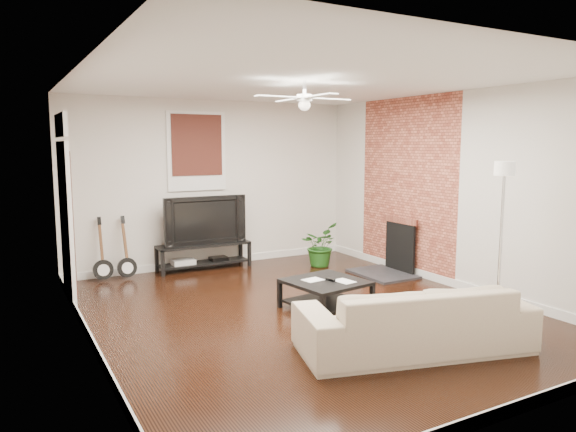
{
  "coord_description": "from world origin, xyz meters",
  "views": [
    {
      "loc": [
        -3.26,
        -5.5,
        2.05
      ],
      "look_at": [
        0.0,
        0.4,
        1.15
      ],
      "focal_mm": 33.21,
      "sensor_mm": 36.0,
      "label": 1
    }
  ],
  "objects": [
    {
      "name": "room",
      "position": [
        0.0,
        0.0,
        1.4
      ],
      "size": [
        5.01,
        6.01,
        2.81
      ],
      "color": "black",
      "rests_on": "ground"
    },
    {
      "name": "brick_accent",
      "position": [
        2.49,
        1.0,
        1.4
      ],
      "size": [
        0.02,
        2.2,
        2.8
      ],
      "primitive_type": "cube",
      "color": "brown",
      "rests_on": "floor"
    },
    {
      "name": "fireplace",
      "position": [
        2.2,
        1.0,
        0.46
      ],
      "size": [
        0.8,
        1.1,
        0.92
      ],
      "primitive_type": "cube",
      "color": "black",
      "rests_on": "floor"
    },
    {
      "name": "window_back",
      "position": [
        -0.3,
        2.97,
        1.95
      ],
      "size": [
        1.0,
        0.06,
        1.3
      ],
      "primitive_type": "cube",
      "color": "#3B1210",
      "rests_on": "wall_back"
    },
    {
      "name": "door_left",
      "position": [
        -2.46,
        1.9,
        1.25
      ],
      "size": [
        0.08,
        1.0,
        2.5
      ],
      "primitive_type": "cube",
      "color": "white",
      "rests_on": "wall_left"
    },
    {
      "name": "tv_stand",
      "position": [
        -0.28,
        2.78,
        0.22
      ],
      "size": [
        1.54,
        0.41,
        0.43
      ],
      "primitive_type": "cube",
      "color": "black",
      "rests_on": "floor"
    },
    {
      "name": "tv",
      "position": [
        -0.28,
        2.8,
        0.83
      ],
      "size": [
        1.38,
        0.18,
        0.8
      ],
      "primitive_type": "imported",
      "color": "black",
      "rests_on": "tv_stand"
    },
    {
      "name": "coffee_table",
      "position": [
        0.29,
        -0.05,
        0.18
      ],
      "size": [
        1.0,
        1.0,
        0.37
      ],
      "primitive_type": "cube",
      "rotation": [
        0.0,
        0.0,
        0.15
      ],
      "color": "black",
      "rests_on": "floor"
    },
    {
      "name": "sofa",
      "position": [
        0.33,
        -1.61,
        0.34
      ],
      "size": [
        2.46,
        1.47,
        0.67
      ],
      "primitive_type": "imported",
      "rotation": [
        0.0,
        0.0,
        2.88
      ],
      "color": "tan",
      "rests_on": "floor"
    },
    {
      "name": "floor_lamp",
      "position": [
        1.68,
        -1.51,
        0.94
      ],
      "size": [
        0.38,
        0.38,
        1.88
      ],
      "primitive_type": null,
      "rotation": [
        0.0,
        0.0,
        -0.26
      ],
      "color": "silver",
      "rests_on": "floor"
    },
    {
      "name": "potted_plant",
      "position": [
        1.52,
        2.04,
        0.36
      ],
      "size": [
        0.86,
        0.86,
        0.73
      ],
      "primitive_type": "imported",
      "rotation": [
        0.0,
        0.0,
        0.81
      ],
      "color": "#1D5518",
      "rests_on": "floor"
    },
    {
      "name": "guitar_left",
      "position": [
        -1.9,
        2.75,
        0.49
      ],
      "size": [
        0.31,
        0.22,
        0.98
      ],
      "primitive_type": null,
      "rotation": [
        0.0,
        0.0,
        0.03
      ],
      "color": "black",
      "rests_on": "floor"
    },
    {
      "name": "guitar_right",
      "position": [
        -1.55,
        2.72,
        0.49
      ],
      "size": [
        0.33,
        0.25,
        0.98
      ],
      "primitive_type": null,
      "rotation": [
        0.0,
        0.0,
        0.14
      ],
      "color": "black",
      "rests_on": "floor"
    },
    {
      "name": "ceiling_fan",
      "position": [
        0.0,
        0.0,
        2.6
      ],
      "size": [
        1.24,
        1.24,
        0.32
      ],
      "primitive_type": null,
      "color": "white",
      "rests_on": "ceiling"
    }
  ]
}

